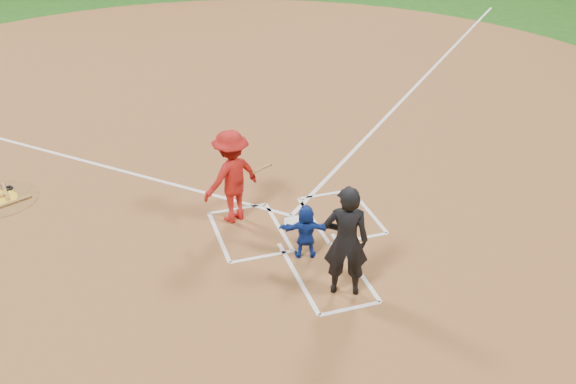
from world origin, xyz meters
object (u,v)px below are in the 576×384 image
object	(u,v)px
catcher	(306,231)
batter_at_plate	(232,177)
home_plate	(296,223)
umpire	(346,241)

from	to	relation	value
catcher	batter_at_plate	bearing A→B (deg)	-44.27
batter_at_plate	catcher	bearing A→B (deg)	-60.40
catcher	batter_at_plate	size ratio (longest dim) A/B	0.55
home_plate	catcher	size ratio (longest dim) A/B	0.57
home_plate	batter_at_plate	bearing A→B (deg)	-25.98
umpire	batter_at_plate	world-z (taller)	umpire
umpire	batter_at_plate	bearing A→B (deg)	-44.84
catcher	umpire	size ratio (longest dim) A/B	0.52
catcher	batter_at_plate	world-z (taller)	batter_at_plate
umpire	catcher	bearing A→B (deg)	-55.15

